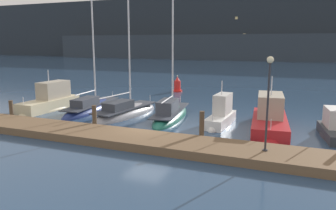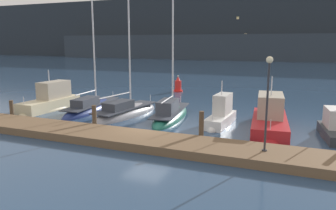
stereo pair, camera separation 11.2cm
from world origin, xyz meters
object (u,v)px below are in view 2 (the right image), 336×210
(motorboat_berth_6, at_px, (269,123))
(channel_buoy, at_px, (178,86))
(sailboat_berth_3, at_px, (126,114))
(motorboat_berth_7, at_px, (336,133))
(sailboat_berth_4, at_px, (170,116))
(motorboat_berth_1, at_px, (51,104))
(dock_lamppost, at_px, (268,90))
(motorboat_berth_5, at_px, (221,120))
(sailboat_berth_2, at_px, (92,109))

(motorboat_berth_6, relative_size, channel_buoy, 3.94)
(sailboat_berth_3, distance_m, motorboat_berth_7, 14.41)
(sailboat_berth_4, bearing_deg, motorboat_berth_1, -175.65)
(sailboat_berth_3, distance_m, channel_buoy, 13.24)
(motorboat_berth_1, relative_size, dock_lamppost, 1.42)
(sailboat_berth_3, distance_m, sailboat_berth_4, 3.52)
(motorboat_berth_1, xyz_separation_m, motorboat_berth_5, (14.45, 0.32, -0.15))
(motorboat_berth_7, bearing_deg, motorboat_berth_6, 172.67)
(sailboat_berth_4, xyz_separation_m, channel_buoy, (-4.18, 12.65, 0.53))
(motorboat_berth_5, xyz_separation_m, motorboat_berth_6, (3.20, -0.05, 0.06))
(sailboat_berth_2, bearing_deg, motorboat_berth_7, -3.29)
(motorboat_berth_5, relative_size, dock_lamppost, 1.03)
(channel_buoy, relative_size, dock_lamppost, 0.42)
(channel_buoy, bearing_deg, motorboat_berth_6, -49.39)
(motorboat_berth_7, relative_size, dock_lamppost, 1.05)
(motorboat_berth_1, bearing_deg, sailboat_berth_3, 1.92)
(motorboat_berth_1, height_order, dock_lamppost, dock_lamppost)
(motorboat_berth_5, bearing_deg, dock_lamppost, -59.51)
(motorboat_berth_1, bearing_deg, motorboat_berth_6, 0.88)
(sailboat_berth_3, height_order, sailboat_berth_4, sailboat_berth_3)
(motorboat_berth_7, height_order, channel_buoy, motorboat_berth_7)
(motorboat_berth_6, bearing_deg, motorboat_berth_5, 179.05)
(motorboat_berth_7, xyz_separation_m, dock_lamppost, (-3.48, -5.45, 3.12))
(motorboat_berth_5, bearing_deg, motorboat_berth_6, -0.95)
(motorboat_berth_1, bearing_deg, motorboat_berth_7, -0.59)
(motorboat_berth_1, distance_m, motorboat_berth_7, 21.46)
(motorboat_berth_1, distance_m, dock_lamppost, 19.08)
(motorboat_berth_1, bearing_deg, channel_buoy, 64.73)
(sailboat_berth_2, distance_m, motorboat_berth_5, 10.91)
(motorboat_berth_1, distance_m, motorboat_berth_6, 17.65)
(motorboat_berth_7, bearing_deg, channel_buoy, 137.87)
(sailboat_berth_2, relative_size, motorboat_berth_7, 2.15)
(sailboat_berth_3, bearing_deg, dock_lamppost, -28.42)
(motorboat_berth_6, bearing_deg, channel_buoy, 130.61)
(motorboat_berth_1, distance_m, sailboat_berth_3, 7.07)
(motorboat_berth_1, height_order, sailboat_berth_3, sailboat_berth_3)
(motorboat_berth_5, bearing_deg, motorboat_berth_1, -178.71)
(motorboat_berth_7, bearing_deg, sailboat_berth_2, 176.71)
(motorboat_berth_1, xyz_separation_m, sailboat_berth_3, (7.06, 0.24, -0.36))
(motorboat_berth_5, relative_size, motorboat_berth_6, 0.63)
(sailboat_berth_2, xyz_separation_m, motorboat_berth_7, (17.91, -1.03, 0.17))
(sailboat_berth_2, relative_size, channel_buoy, 5.39)
(sailboat_berth_3, relative_size, channel_buoy, 6.50)
(sailboat_berth_2, height_order, sailboat_berth_4, sailboat_berth_2)
(sailboat_berth_2, distance_m, sailboat_berth_3, 3.56)
(motorboat_berth_6, xyz_separation_m, channel_buoy, (-11.30, 13.18, 0.30))
(sailboat_berth_4, height_order, channel_buoy, sailboat_berth_4)
(sailboat_berth_4, bearing_deg, sailboat_berth_3, -170.78)
(dock_lamppost, bearing_deg, sailboat_berth_3, 151.58)
(motorboat_berth_7, bearing_deg, motorboat_berth_1, 179.41)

